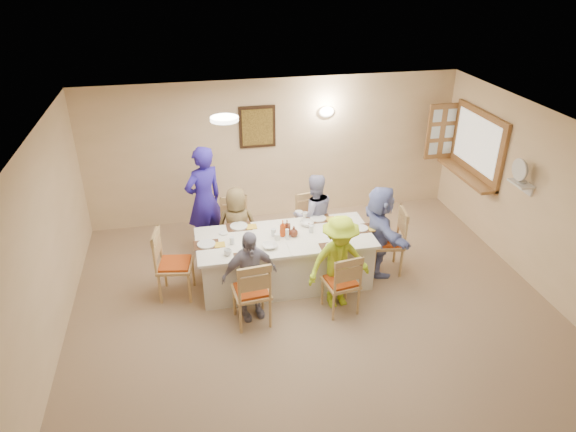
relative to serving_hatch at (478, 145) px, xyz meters
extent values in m
plane|color=#9A7C5E|center=(-3.21, -2.40, -1.50)|extent=(7.00, 7.00, 0.00)
plane|color=#DBBB8C|center=(-3.21, 1.10, -0.25)|extent=(6.50, 0.00, 6.50)
plane|color=#DBBB8C|center=(-6.46, -2.40, -0.25)|extent=(0.00, 7.00, 7.00)
plane|color=#DBBB8C|center=(0.04, -2.40, -0.25)|extent=(0.00, 7.00, 7.00)
plane|color=white|center=(-3.21, -2.40, 1.00)|extent=(7.00, 7.00, 0.00)
cube|color=black|center=(-3.51, 1.07, 0.20)|extent=(0.62, 0.04, 0.72)
cube|color=black|center=(-3.51, 1.05, 0.20)|extent=(0.52, 0.02, 0.62)
ellipsoid|color=white|center=(-2.31, 1.04, 0.40)|extent=(0.26, 0.09, 0.18)
cylinder|color=white|center=(-4.21, -0.90, 0.97)|extent=(0.36, 0.36, 0.05)
cube|color=#966136|center=(0.00, 0.00, 0.00)|extent=(0.06, 1.50, 1.15)
cube|color=#966136|center=(-0.12, 0.00, -0.53)|extent=(0.30, 1.50, 0.05)
cube|color=#966136|center=(-0.26, 0.76, 0.00)|extent=(0.55, 0.04, 1.00)
cube|color=white|center=(-0.08, -1.35, -0.10)|extent=(0.22, 0.36, 0.03)
cube|color=silver|center=(-3.47, -1.07, -1.12)|extent=(2.49, 1.06, 0.76)
imported|color=brown|center=(-4.07, -0.39, -0.87)|extent=(0.71, 0.55, 1.26)
imported|color=#9A98BF|center=(-2.87, -0.39, -0.82)|extent=(0.73, 0.61, 1.37)
imported|color=#8F89A0|center=(-4.07, -1.75, -0.86)|extent=(0.87, 0.62, 1.28)
imported|color=#B7DD25|center=(-2.87, -1.75, -0.82)|extent=(1.01, 0.73, 1.36)
imported|color=#8391D7|center=(-2.05, -1.07, -0.80)|extent=(1.34, 0.54, 1.40)
imported|color=#2B1EA3|center=(-4.52, 0.08, -0.61)|extent=(1.01, 0.98, 1.78)
cube|color=#472B19|center=(-4.07, -1.49, -0.74)|extent=(0.33, 0.25, 0.01)
cylinder|color=white|center=(-4.07, -1.49, -0.73)|extent=(0.26, 0.26, 0.02)
cube|color=gold|center=(-3.89, -1.54, -0.73)|extent=(0.15, 0.15, 0.01)
cube|color=#472B19|center=(-2.87, -1.49, -0.74)|extent=(0.37, 0.27, 0.01)
cylinder|color=white|center=(-2.87, -1.49, -0.73)|extent=(0.23, 0.23, 0.01)
cube|color=gold|center=(-2.69, -1.54, -0.73)|extent=(0.14, 0.14, 0.01)
cube|color=#472B19|center=(-4.07, -0.65, -0.74)|extent=(0.37, 0.27, 0.01)
cylinder|color=white|center=(-4.07, -0.65, -0.73)|extent=(0.26, 0.26, 0.02)
cube|color=gold|center=(-3.89, -0.70, -0.73)|extent=(0.15, 0.15, 0.01)
cube|color=#472B19|center=(-2.87, -0.65, -0.74)|extent=(0.37, 0.28, 0.01)
cylinder|color=white|center=(-2.87, -0.65, -0.73)|extent=(0.24, 0.24, 0.02)
cube|color=gold|center=(-2.69, -0.70, -0.73)|extent=(0.14, 0.14, 0.01)
cube|color=#472B19|center=(-4.57, -1.07, -0.74)|extent=(0.34, 0.26, 0.01)
cylinder|color=white|center=(-4.57, -1.07, -0.73)|extent=(0.25, 0.25, 0.02)
cube|color=gold|center=(-4.39, -1.12, -0.73)|extent=(0.14, 0.14, 0.01)
cube|color=#472B19|center=(-2.35, -1.07, -0.74)|extent=(0.37, 0.27, 0.01)
cylinder|color=white|center=(-2.35, -1.07, -0.73)|extent=(0.23, 0.23, 0.01)
cube|color=gold|center=(-2.17, -1.12, -0.73)|extent=(0.14, 0.14, 0.01)
imported|color=white|center=(-4.31, -1.39, -0.70)|extent=(0.18, 0.18, 0.08)
imported|color=white|center=(-3.06, -0.55, -0.70)|extent=(0.16, 0.16, 0.08)
imported|color=white|center=(-3.73, -1.32, -0.71)|extent=(0.23, 0.23, 0.05)
imported|color=white|center=(-3.08, -0.80, -0.71)|extent=(0.21, 0.21, 0.06)
imported|color=#C03F10|center=(-3.49, -1.04, -0.62)|extent=(0.12, 0.12, 0.24)
imported|color=#5F2A19|center=(-3.42, -0.99, -0.63)|extent=(0.13, 0.13, 0.22)
imported|color=#5F2A19|center=(-3.34, -1.08, -0.66)|extent=(0.20, 0.20, 0.16)
cylinder|color=silver|center=(-3.62, -1.02, -0.68)|extent=(0.07, 0.07, 0.11)
camera|label=1|loc=(-4.71, -7.23, 2.89)|focal=32.00mm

